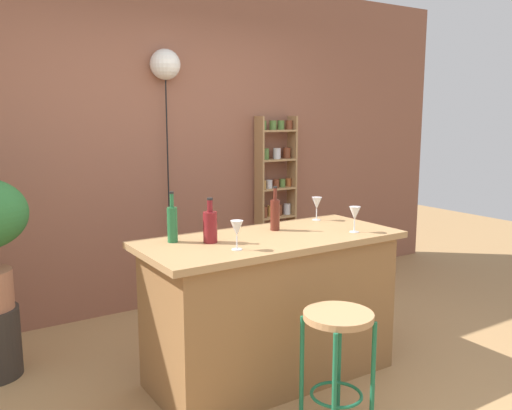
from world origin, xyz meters
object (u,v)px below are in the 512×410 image
(bottle_vinegar, at_px, (275,214))
(pendant_globe_light, at_px, (165,67))
(bottle_soda_blue, at_px, (210,226))
(wine_glass_left, at_px, (355,214))
(spice_shelf, at_px, (276,199))
(wine_glass_right, at_px, (237,229))
(bar_stool, at_px, (338,343))
(bottle_sauce_amber, at_px, (172,223))
(wine_glass_center, at_px, (317,204))

(bottle_vinegar, distance_m, pendant_globe_light, 1.73)
(bottle_soda_blue, xyz_separation_m, wine_glass_left, (0.90, -0.25, 0.02))
(bottle_vinegar, distance_m, wine_glass_left, 0.51)
(bottle_soda_blue, distance_m, pendant_globe_light, 1.84)
(spice_shelf, relative_size, wine_glass_right, 9.96)
(bar_stool, relative_size, wine_glass_left, 4.01)
(pendant_globe_light, bearing_deg, bottle_sauce_amber, -112.75)
(bar_stool, bearing_deg, pendant_globe_light, 88.45)
(spice_shelf, xyz_separation_m, bottle_vinegar, (-0.96, -1.37, 0.17))
(wine_glass_right, bearing_deg, spice_shelf, 49.54)
(bottle_vinegar, relative_size, bottle_sauce_amber, 0.96)
(bar_stool, bearing_deg, wine_glass_right, 117.94)
(spice_shelf, bearing_deg, wine_glass_center, -112.68)
(bottle_vinegar, bearing_deg, wine_glass_center, 14.77)
(wine_glass_right, relative_size, pendant_globe_light, 0.08)
(wine_glass_center, bearing_deg, wine_glass_right, -155.11)
(bar_stool, relative_size, bottle_soda_blue, 2.50)
(bottle_sauce_amber, xyz_separation_m, pendant_globe_light, (0.57, 1.35, 1.01))
(bar_stool, relative_size, pendant_globe_light, 0.30)
(spice_shelf, distance_m, bottle_sauce_amber, 2.12)
(wine_glass_left, bearing_deg, wine_glass_right, 178.89)
(bottle_soda_blue, distance_m, wine_glass_right, 0.23)
(bottle_soda_blue, distance_m, bottle_vinegar, 0.52)
(wine_glass_left, bearing_deg, spice_shelf, 71.34)
(spice_shelf, relative_size, wine_glass_center, 9.96)
(bottle_vinegar, xyz_separation_m, wine_glass_center, (0.44, 0.12, 0.01))
(bottle_soda_blue, height_order, bottle_sauce_amber, bottle_sauce_amber)
(wine_glass_left, relative_size, wine_glass_center, 1.00)
(spice_shelf, height_order, wine_glass_right, spice_shelf)
(bottle_vinegar, relative_size, wine_glass_left, 1.74)
(bar_stool, height_order, wine_glass_right, wine_glass_right)
(spice_shelf, height_order, bottle_soda_blue, spice_shelf)
(spice_shelf, xyz_separation_m, wine_glass_left, (-0.57, -1.69, 0.18))
(bar_stool, xyz_separation_m, bottle_sauce_amber, (-0.51, 0.89, 0.53))
(wine_glass_center, bearing_deg, bottle_soda_blue, -168.62)
(wine_glass_right, bearing_deg, bar_stool, -62.06)
(bar_stool, height_order, bottle_sauce_amber, bottle_sauce_amber)
(bar_stool, height_order, pendant_globe_light, pendant_globe_light)
(pendant_globe_light, bearing_deg, wine_glass_right, -101.34)
(bar_stool, distance_m, pendant_globe_light, 2.72)
(bar_stool, distance_m, spice_shelf, 2.51)
(bottle_vinegar, relative_size, pendant_globe_light, 0.13)
(bar_stool, distance_m, wine_glass_right, 0.80)
(wine_glass_right, height_order, pendant_globe_light, pendant_globe_light)
(bottle_sauce_amber, relative_size, wine_glass_left, 1.82)
(pendant_globe_light, bearing_deg, wine_glass_left, -73.37)
(bar_stool, distance_m, wine_glass_center, 1.26)
(bar_stool, xyz_separation_m, wine_glass_left, (0.58, 0.51, 0.53))
(wine_glass_left, bearing_deg, bar_stool, -138.22)
(wine_glass_center, bearing_deg, spice_shelf, 67.32)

